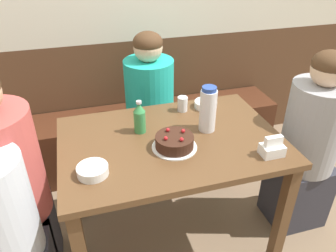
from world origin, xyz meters
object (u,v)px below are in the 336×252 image
object	(u,v)px
bench_seat	(142,137)
person_grey_tee	(150,113)
soju_bottle	(140,118)
person_pale_blue_shirt	(307,149)
glass_water_tall	(183,104)
birthday_cake	(174,142)
person_dark_striped	(5,238)
napkin_holder	(272,148)
person_teal_shirt	(7,187)
bowl_rice_small	(93,170)
bowl_soup_white	(206,104)
water_pitcher	(208,109)

from	to	relation	value
bench_seat	person_grey_tee	world-z (taller)	person_grey_tee
soju_bottle	person_pale_blue_shirt	distance (m)	1.04
bench_seat	glass_water_tall	distance (m)	0.80
person_grey_tee	birthday_cake	bearing A→B (deg)	-3.50
bench_seat	person_dark_striped	size ratio (longest dim) A/B	1.95
glass_water_tall	person_pale_blue_shirt	world-z (taller)	person_pale_blue_shirt
napkin_holder	person_teal_shirt	size ratio (longest dim) A/B	0.09
bowl_rice_small	person_grey_tee	world-z (taller)	person_grey_tee
soju_bottle	person_pale_blue_shirt	xyz separation A→B (m)	(0.98, -0.18, -0.28)
birthday_cake	bowl_soup_white	distance (m)	0.48
soju_bottle	person_grey_tee	size ratio (longest dim) A/B	0.16
person_pale_blue_shirt	birthday_cake	bearing A→B (deg)	0.99
napkin_holder	person_teal_shirt	distance (m)	1.32
bowl_soup_white	person_grey_tee	xyz separation A→B (m)	(-0.27, 0.38, -0.22)
birthday_cake	bowl_rice_small	world-z (taller)	birthday_cake
water_pitcher	bench_seat	bearing A→B (deg)	105.13
soju_bottle	person_pale_blue_shirt	bearing A→B (deg)	-10.56
soju_bottle	birthday_cake	bearing A→B (deg)	-55.82
bowl_soup_white	person_pale_blue_shirt	distance (m)	0.67
napkin_holder	person_dark_striped	distance (m)	1.30
napkin_holder	person_pale_blue_shirt	bearing A→B (deg)	26.67
napkin_holder	bowl_soup_white	distance (m)	0.57
person_dark_striped	bench_seat	bearing A→B (deg)	51.76
soju_bottle	napkin_holder	distance (m)	0.69
bench_seat	water_pitcher	size ratio (longest dim) A/B	8.61
birthday_cake	water_pitcher	bearing A→B (deg)	27.68
bowl_rice_small	glass_water_tall	size ratio (longest dim) A/B	1.58
bench_seat	bowl_soup_white	distance (m)	0.83
birthday_cake	person_dark_striped	distance (m)	0.89
bench_seat	person_teal_shirt	distance (m)	1.23
bench_seat	birthday_cake	size ratio (longest dim) A/B	9.59
person_grey_tee	person_dark_striped	size ratio (longest dim) A/B	1.01
napkin_holder	bench_seat	bearing A→B (deg)	111.35
water_pitcher	person_grey_tee	bearing A→B (deg)	105.95
napkin_holder	glass_water_tall	distance (m)	0.62
water_pitcher	person_grey_tee	distance (m)	0.72
person_teal_shirt	person_dark_striped	bearing A→B (deg)	-90.00
person_dark_striped	bowl_soup_white	bearing A→B (deg)	24.23
bowl_rice_small	person_teal_shirt	size ratio (longest dim) A/B	0.12
bench_seat	person_grey_tee	distance (m)	0.36
soju_bottle	glass_water_tall	xyz separation A→B (m)	(0.30, 0.16, -0.04)
person_grey_tee	glass_water_tall	bearing A→B (deg)	17.28
person_pale_blue_shirt	person_grey_tee	size ratio (longest dim) A/B	1.03
glass_water_tall	person_grey_tee	size ratio (longest dim) A/B	0.08
water_pitcher	person_teal_shirt	bearing A→B (deg)	-179.03
birthday_cake	person_pale_blue_shirt	distance (m)	0.88
napkin_holder	person_grey_tee	bearing A→B (deg)	112.97
bowl_soup_white	person_teal_shirt	xyz separation A→B (m)	(-1.15, -0.26, -0.16)
glass_water_tall	person_teal_shirt	distance (m)	1.05
glass_water_tall	person_dark_striped	xyz separation A→B (m)	(-1.00, -0.52, -0.27)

